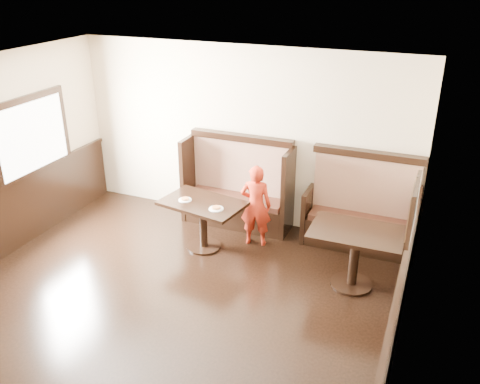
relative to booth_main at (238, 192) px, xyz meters
The scene contains 9 objects.
ground 3.34m from the booth_main, 90.00° to the right, with size 7.00×7.00×0.00m, color black.
room_shell 3.03m from the booth_main, 95.65° to the right, with size 7.00×7.00×7.00m.
booth_main is the anchor object (origin of this frame).
booth_neighbor 1.95m from the booth_main, ahead, with size 1.65×0.72×1.45m.
table_main 0.96m from the booth_main, 99.77° to the right, with size 1.28×0.92×0.75m.
table_neighbor 2.33m from the booth_main, 27.84° to the right, with size 1.17×0.77×0.81m.
child 0.75m from the booth_main, 47.36° to the right, with size 0.46×0.30×1.26m, color #AC2612.
pizza_plate_left 1.10m from the booth_main, 112.98° to the right, with size 0.19×0.19×0.04m.
pizza_plate_right 1.12m from the booth_main, 83.90° to the right, with size 0.21×0.21×0.04m.
Camera 1 is at (2.83, -3.52, 3.88)m, focal length 38.00 mm.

